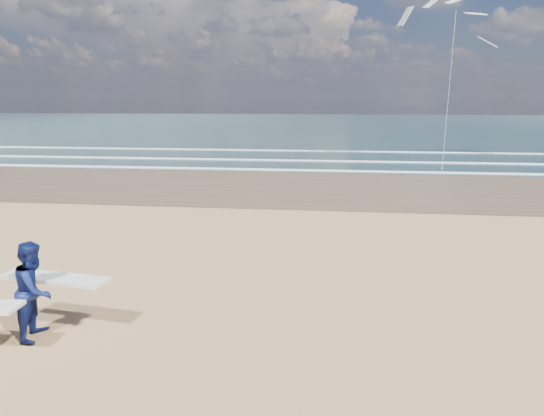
# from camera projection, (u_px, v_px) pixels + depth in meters

# --- Properties ---
(ocean) EXTENTS (220.00, 100.00, 0.02)m
(ocean) POSITION_uv_depth(u_px,v_px,m) (424.00, 126.00, 75.99)
(ocean) COLOR #1A3239
(ocean) RESTS_ON ground
(foam_breakers) EXTENTS (220.00, 11.70, 0.05)m
(foam_breakers) POSITION_uv_depth(u_px,v_px,m) (542.00, 163.00, 33.50)
(foam_breakers) COLOR white
(foam_breakers) RESTS_ON ground
(surfer_far) EXTENTS (2.25, 1.26, 1.90)m
(surfer_far) POSITION_uv_depth(u_px,v_px,m) (36.00, 289.00, 9.24)
(surfer_far) COLOR #0D1749
(surfer_far) RESTS_ON ground
(kite_1) EXTENTS (6.83, 4.85, 12.16)m
(kite_1) POSITION_uv_depth(u_px,v_px,m) (452.00, 56.00, 31.84)
(kite_1) COLOR slate
(kite_1) RESTS_ON ground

